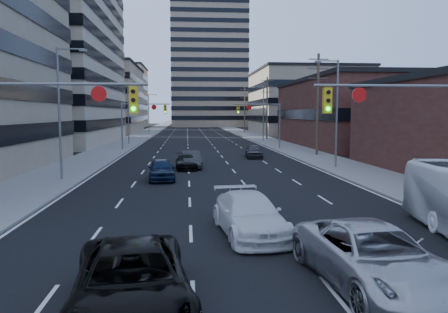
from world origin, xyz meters
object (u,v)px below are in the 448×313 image
object	(u,v)px
black_pickup	(132,281)
silver_suv	(374,257)
sedan_blue	(162,169)
white_van	(249,215)

from	to	relation	value
black_pickup	silver_suv	bearing A→B (deg)	2.84
silver_suv	sedan_blue	world-z (taller)	silver_suv
white_van	silver_suv	world-z (taller)	silver_suv
black_pickup	sedan_blue	size ratio (longest dim) A/B	1.29
black_pickup	silver_suv	distance (m)	6.28
white_van	sedan_blue	bearing A→B (deg)	99.98
white_van	silver_suv	bearing A→B (deg)	-70.07
black_pickup	white_van	world-z (taller)	black_pickup
black_pickup	silver_suv	size ratio (longest dim) A/B	0.96
black_pickup	silver_suv	xyz separation A→B (m)	(6.18, 1.11, 0.03)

